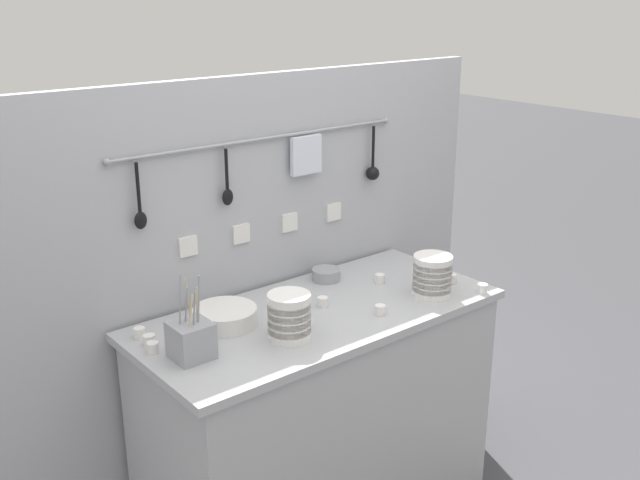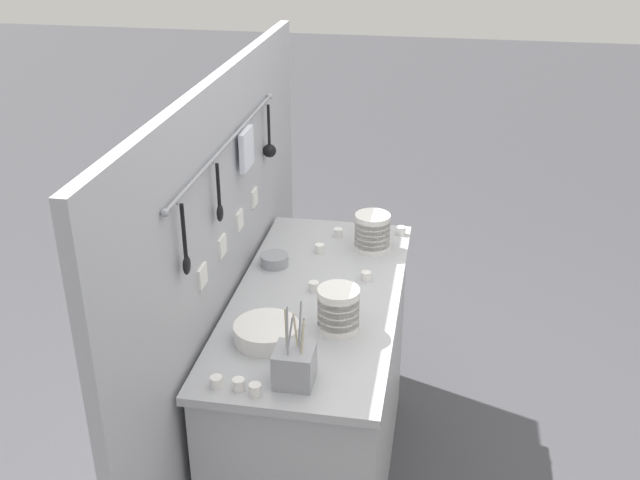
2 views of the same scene
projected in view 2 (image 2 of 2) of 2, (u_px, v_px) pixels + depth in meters
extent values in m
cube|color=#ADAFB5|center=(317.00, 299.00, 2.75)|extent=(1.33, 0.61, 0.03)
cube|color=#ADAFB5|center=(317.00, 400.00, 2.95)|extent=(1.28, 0.58, 0.89)
cube|color=#A8AAB2|center=(229.00, 302.00, 2.83)|extent=(2.13, 0.04, 1.72)
cylinder|color=#93969E|center=(228.00, 142.00, 2.54)|extent=(1.21, 0.01, 0.01)
sphere|color=#93969E|center=(165.00, 213.00, 2.01)|extent=(0.02, 0.02, 0.02)
sphere|color=#93969E|center=(270.00, 97.00, 3.08)|extent=(0.02, 0.02, 0.02)
cylinder|color=black|center=(184.00, 231.00, 2.13)|extent=(0.01, 0.01, 0.17)
ellipsoid|color=black|center=(187.00, 265.00, 2.18)|extent=(0.04, 0.02, 0.06)
cylinder|color=#93969E|center=(177.00, 202.00, 2.09)|extent=(0.00, 0.01, 0.02)
cylinder|color=black|center=(218.00, 185.00, 2.43)|extent=(0.01, 0.01, 0.15)
ellipsoid|color=black|center=(220.00, 213.00, 2.47)|extent=(0.04, 0.02, 0.06)
cylinder|color=#93969E|center=(213.00, 161.00, 2.39)|extent=(0.01, 0.01, 0.02)
cube|color=silver|center=(247.00, 149.00, 2.74)|extent=(0.14, 0.02, 0.15)
cylinder|color=#93969E|center=(242.00, 129.00, 2.71)|extent=(0.01, 0.01, 0.02)
cylinder|color=black|center=(269.00, 126.00, 3.05)|extent=(0.01, 0.01, 0.17)
sphere|color=black|center=(270.00, 151.00, 3.10)|extent=(0.06, 0.06, 0.06)
cylinder|color=#93969E|center=(265.00, 103.00, 3.01)|extent=(0.00, 0.01, 0.02)
cube|color=white|center=(202.00, 276.00, 2.40)|extent=(0.07, 0.01, 0.07)
cube|color=white|center=(222.00, 246.00, 2.60)|extent=(0.07, 0.01, 0.07)
cube|color=white|center=(239.00, 220.00, 2.79)|extent=(0.07, 0.01, 0.07)
cube|color=white|center=(254.00, 198.00, 2.99)|extent=(0.07, 0.01, 0.07)
cylinder|color=white|center=(372.00, 244.00, 3.08)|extent=(0.14, 0.14, 0.04)
cylinder|color=white|center=(372.00, 239.00, 3.07)|extent=(0.14, 0.14, 0.04)
cylinder|color=white|center=(372.00, 234.00, 3.06)|extent=(0.14, 0.14, 0.04)
cylinder|color=white|center=(372.00, 229.00, 3.05)|extent=(0.14, 0.14, 0.04)
cylinder|color=white|center=(372.00, 224.00, 3.04)|extent=(0.14, 0.14, 0.04)
cylinder|color=white|center=(373.00, 219.00, 3.03)|extent=(0.14, 0.14, 0.04)
cylinder|color=white|center=(338.00, 323.00, 2.53)|extent=(0.14, 0.14, 0.05)
cylinder|color=white|center=(338.00, 316.00, 2.52)|extent=(0.14, 0.14, 0.05)
cylinder|color=white|center=(338.00, 309.00, 2.51)|extent=(0.14, 0.14, 0.05)
cylinder|color=white|center=(338.00, 303.00, 2.49)|extent=(0.14, 0.14, 0.05)
cylinder|color=white|center=(338.00, 296.00, 2.48)|extent=(0.14, 0.14, 0.05)
cylinder|color=white|center=(267.00, 339.00, 2.48)|extent=(0.22, 0.22, 0.01)
cylinder|color=white|center=(267.00, 337.00, 2.48)|extent=(0.22, 0.22, 0.01)
cylinder|color=white|center=(267.00, 334.00, 2.47)|extent=(0.22, 0.22, 0.01)
cylinder|color=white|center=(267.00, 332.00, 2.47)|extent=(0.22, 0.22, 0.01)
cylinder|color=white|center=(266.00, 330.00, 2.47)|extent=(0.22, 0.22, 0.01)
cylinder|color=white|center=(266.00, 328.00, 2.46)|extent=(0.22, 0.22, 0.01)
cylinder|color=white|center=(266.00, 326.00, 2.46)|extent=(0.22, 0.22, 0.01)
cylinder|color=#93969E|center=(275.00, 260.00, 2.95)|extent=(0.11, 0.11, 0.04)
cube|color=#93969E|center=(294.00, 366.00, 2.25)|extent=(0.12, 0.12, 0.12)
cylinder|color=#C6B793|center=(302.00, 347.00, 2.20)|extent=(0.03, 0.02, 0.16)
cylinder|color=#93969E|center=(289.00, 342.00, 2.21)|extent=(0.01, 0.03, 0.17)
cylinder|color=#C6B793|center=(297.00, 339.00, 2.23)|extent=(0.03, 0.03, 0.16)
cylinder|color=#C6B793|center=(287.00, 336.00, 2.22)|extent=(0.02, 0.01, 0.19)
cylinder|color=#93969E|center=(300.00, 332.00, 2.22)|extent=(0.02, 0.02, 0.21)
cylinder|color=#93969E|center=(301.00, 342.00, 2.21)|extent=(0.01, 0.02, 0.17)
cylinder|color=#93969E|center=(288.00, 340.00, 2.18)|extent=(0.02, 0.01, 0.22)
cylinder|color=white|center=(239.00, 384.00, 2.23)|extent=(0.04, 0.04, 0.04)
cylinder|color=white|center=(314.00, 286.00, 2.77)|extent=(0.04, 0.04, 0.04)
cylinder|color=white|center=(255.00, 389.00, 2.21)|extent=(0.04, 0.04, 0.04)
cylinder|color=white|center=(368.00, 230.00, 3.22)|extent=(0.04, 0.04, 0.04)
cylinder|color=white|center=(366.00, 276.00, 2.84)|extent=(0.04, 0.04, 0.04)
cylinder|color=white|center=(216.00, 382.00, 2.25)|extent=(0.04, 0.04, 0.04)
cylinder|color=white|center=(401.00, 231.00, 3.21)|extent=(0.04, 0.04, 0.04)
cylinder|color=white|center=(319.00, 248.00, 3.05)|extent=(0.04, 0.04, 0.04)
cylinder|color=white|center=(337.00, 233.00, 3.19)|extent=(0.04, 0.04, 0.04)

